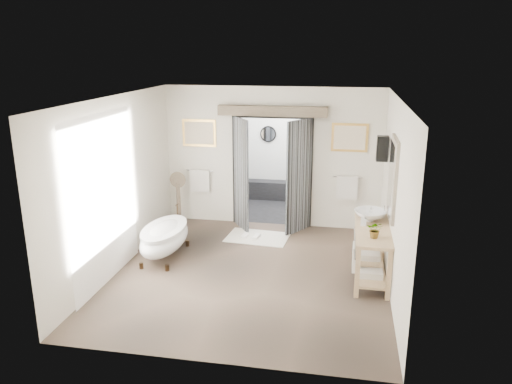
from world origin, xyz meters
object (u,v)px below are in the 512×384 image
clawfoot_tub (165,237)px  vanity (370,249)px  rug (258,237)px  basin (370,216)px

clawfoot_tub → vanity: (3.58, -0.20, 0.13)m
clawfoot_tub → rug: bearing=39.8°
vanity → rug: (-2.11, 1.43, -0.50)m
clawfoot_tub → rug: size_ratio=1.31×
clawfoot_tub → rug: 1.95m
clawfoot_tub → vanity: 3.59m
clawfoot_tub → basin: (3.57, 0.18, 0.57)m
rug → basin: 2.52m
clawfoot_tub → basin: size_ratio=2.93×
clawfoot_tub → vanity: vanity is taller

